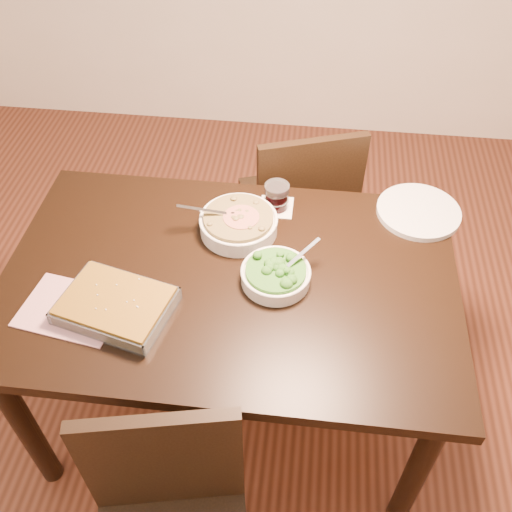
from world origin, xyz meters
The scene contains 10 objects.
ground centered at (0.00, 0.00, 0.00)m, with size 4.00×4.00×0.00m, color #411F12.
table centered at (0.00, 0.00, 0.65)m, with size 1.40×0.90×0.75m.
magazine_a centered at (-0.44, -0.18, 0.75)m, with size 0.29×0.21×0.01m, color #B63451.
coaster centered at (0.12, 0.34, 0.75)m, with size 0.11×0.11×0.00m, color white.
stew_bowl centered at (0.00, 0.20, 0.79)m, with size 0.29×0.26×0.10m.
broccoli_bowl centered at (0.14, 0.00, 0.78)m, with size 0.21×0.21×0.08m.
baking_dish centered at (-0.30, -0.17, 0.78)m, with size 0.36×0.30×0.06m.
wine_tumbler centered at (0.12, 0.34, 0.80)m, with size 0.08×0.08×0.09m.
dinner_plate centered at (0.60, 0.36, 0.76)m, with size 0.28×0.28×0.02m, color silver.
chair_far centered at (0.19, 0.66, 0.49)m, with size 0.53×0.53×0.88m.
Camera 1 is at (0.22, -1.15, 2.05)m, focal length 40.00 mm.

